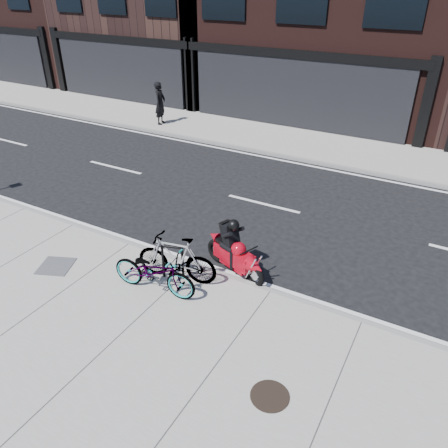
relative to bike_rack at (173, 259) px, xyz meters
The scene contains 10 objects.
ground 2.68m from the bike_rack, 86.73° to the left, with size 120.00×120.00×0.00m, color black.
sidewalk_near 2.47m from the bike_rack, 86.46° to the right, with size 60.00×6.00×0.13m, color gray.
sidewalk_far 10.37m from the bike_rack, 89.18° to the left, with size 60.00×3.50×0.13m, color gray.
bike_rack is the anchor object (origin of this frame).
bicycle_front 0.60m from the bike_rack, 96.91° to the right, with size 0.69×1.97×1.04m, color gray.
bicycle_rear 0.13m from the bike_rack, ahead, with size 0.53×1.89×1.14m, color gray.
motorcycle 1.49m from the bike_rack, 40.80° to the left, with size 1.85×0.95×1.43m.
pedestrian 12.02m from the bike_rack, 127.65° to the left, with size 0.69×0.45×1.89m, color black.
manhole_cover 3.82m from the bike_rack, 30.38° to the right, with size 0.66×0.66×0.01m, color black.
utility_grate 2.94m from the bike_rack, 159.41° to the right, with size 0.75×0.75×0.01m, color #454547.
Camera 1 is at (4.81, -9.10, 6.21)m, focal length 35.00 mm.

